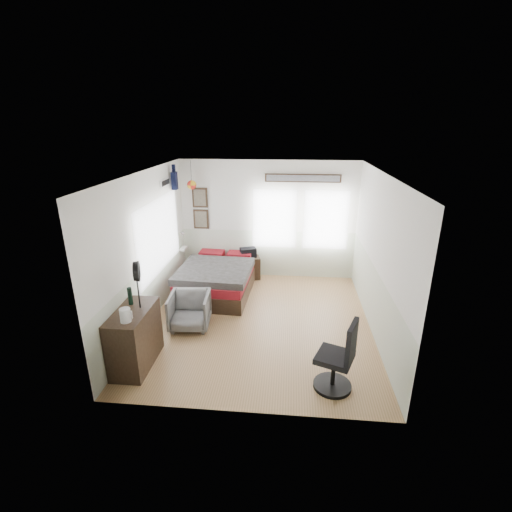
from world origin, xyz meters
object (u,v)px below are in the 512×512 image
object	(u,v)px
armchair	(190,311)
task_chair	(339,362)
bed	(218,279)
dresser	(135,338)
nightstand	(248,267)

from	to	relation	value
armchair	task_chair	distance (m)	2.82
bed	armchair	bearing A→B (deg)	-95.36
dresser	bed	bearing A→B (deg)	74.21
bed	task_chair	size ratio (longest dim) A/B	1.96
armchair	task_chair	size ratio (longest dim) A/B	0.67
nightstand	dresser	bearing A→B (deg)	-124.11
dresser	task_chair	xyz separation A→B (m)	(2.96, -0.29, -0.02)
dresser	task_chair	size ratio (longest dim) A/B	0.95
nightstand	task_chair	distance (m)	4.09
dresser	armchair	distance (m)	1.25
task_chair	dresser	bearing A→B (deg)	-163.91
dresser	nightstand	xyz separation A→B (m)	(1.30, 3.45, -0.19)
bed	nightstand	distance (m)	1.02
armchair	task_chair	xyz separation A→B (m)	(2.44, -1.42, 0.11)
armchair	nightstand	world-z (taller)	armchair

